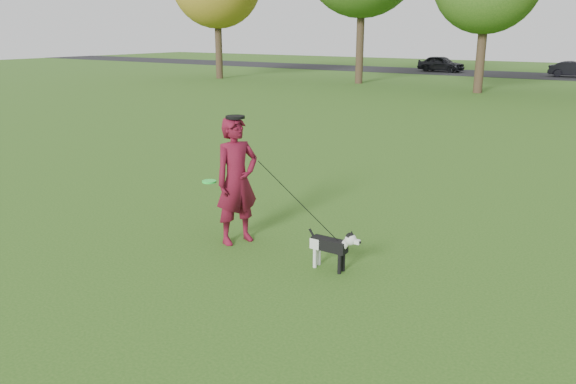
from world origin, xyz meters
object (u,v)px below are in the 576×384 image
Objects in this scene: man at (237,181)px; car_left at (441,64)px; dog at (333,245)px; car_mid at (574,69)px.

car_left is (-10.22, 39.42, -0.36)m from man.
dog is (1.84, -0.14, -0.63)m from man.
man reaches higher than dog.
car_mid is at bearing 93.15° from dog.
man reaches higher than car_left.
man is 39.42m from car_mid.
car_mid is at bearing -82.27° from car_left.
dog is at bearing -155.31° from car_left.
man is 1.95m from dog.
car_left is at bearing 106.95° from dog.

